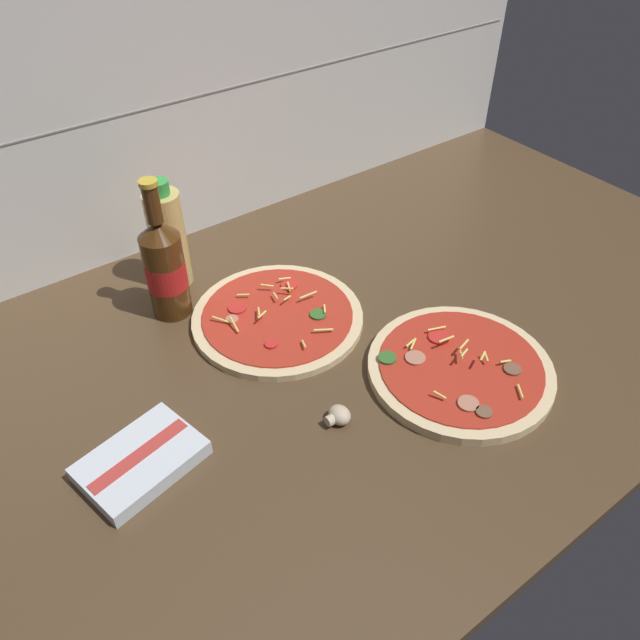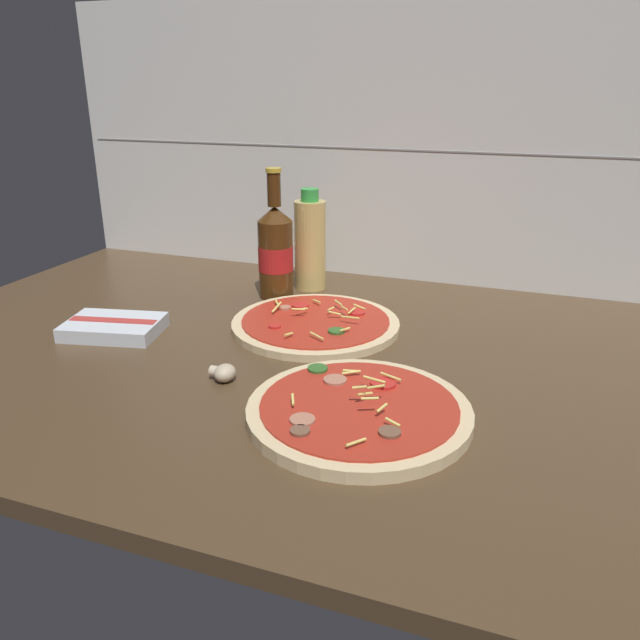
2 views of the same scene
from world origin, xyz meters
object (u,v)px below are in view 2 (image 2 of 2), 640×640
pizza_far (316,323)px  beer_bottle (276,251)px  oil_bottle (310,244)px  mushroom_left (224,373)px  dish_towel (114,327)px  pizza_near (359,411)px

pizza_far → beer_bottle: bearing=135.1°
beer_bottle → oil_bottle: size_ratio=1.23×
mushroom_left → dish_towel: same height
pizza_far → dish_towel: 34.79cm
pizza_far → mushroom_left: 24.63cm
pizza_far → oil_bottle: oil_bottle is taller
pizza_near → pizza_far: 31.97cm
pizza_near → mushroom_left: (-21.42, 3.50, 0.30)cm
beer_bottle → dish_towel: size_ratio=1.43×
pizza_near → dish_towel: size_ratio=1.64×
beer_bottle → pizza_far: bearing=-44.9°
mushroom_left → oil_bottle: bearing=94.8°
pizza_far → oil_bottle: bearing=113.2°
oil_bottle → dish_towel: bearing=-122.5°
pizza_near → oil_bottle: 55.41cm
pizza_far → mushroom_left: (-5.23, -24.06, 0.48)cm
pizza_near → beer_bottle: (-29.53, 40.88, 8.50)cm
pizza_far → beer_bottle: size_ratio=1.16×
pizza_far → dish_towel: bearing=-155.4°
dish_towel → beer_bottle: bearing=56.7°
pizza_far → beer_bottle: beer_bottle is taller
beer_bottle → mushroom_left: bearing=-77.8°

